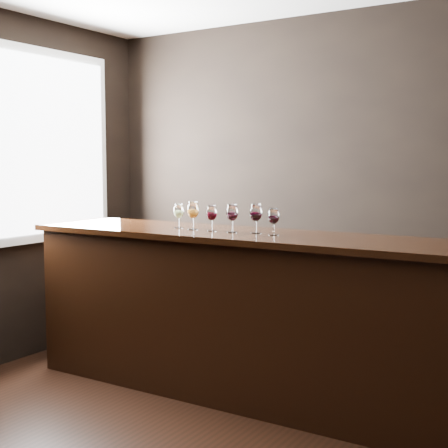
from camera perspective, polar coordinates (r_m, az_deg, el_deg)
The scene contains 10 objects.
room_shell at distance 3.19m, azimuth -2.91°, elevation 9.17°, with size 5.02×4.52×2.81m.
bar_counter at distance 4.36m, azimuth 1.62°, elevation -8.49°, with size 3.13×0.68×1.09m, color black.
bar_top at distance 4.26m, azimuth 1.64°, elevation -1.05°, with size 3.23×0.75×0.04m, color black.
back_bar_shelf at distance 4.87m, azimuth 15.30°, elevation -9.06°, with size 2.18×0.40×0.78m, color black.
glass_white at distance 4.55m, azimuth -4.17°, elevation 1.15°, with size 0.08×0.08×0.18m.
glass_amber at distance 4.42m, azimuth -2.86°, elevation 1.24°, with size 0.09×0.09×0.20m.
glass_red_a at distance 4.33m, azimuth -1.14°, elevation 0.97°, with size 0.08×0.08×0.18m.
glass_red_b at distance 4.24m, azimuth 0.76°, elevation 1.00°, with size 0.08×0.08×0.20m.
glass_red_c at distance 4.20m, azimuth 2.94°, elevation 0.98°, with size 0.09×0.09×0.20m.
glass_red_d at distance 4.10m, azimuth 4.56°, elevation 0.68°, with size 0.08×0.08×0.18m.
Camera 1 is at (1.60, -2.49, 1.62)m, focal length 50.00 mm.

